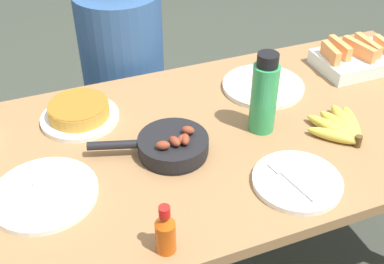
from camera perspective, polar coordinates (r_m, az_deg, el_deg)
The scene contains 11 objects.
dining_table at distance 1.44m, azimuth -0.00°, elevation -3.77°, with size 1.90×0.82×0.72m.
banana_bunch at distance 1.47m, azimuth 17.33°, elevation 0.56°, with size 0.19×0.20×0.04m.
melon_tray at distance 1.81m, azimuth 18.80°, elevation 8.25°, with size 0.27×0.19×0.10m.
skillet at distance 1.32m, azimuth -2.47°, elevation -1.59°, with size 0.32×0.19×0.08m.
frittata_plate_side at distance 1.48m, azimuth -13.21°, elevation 2.24°, with size 0.23×0.23×0.06m.
empty_plate_near_front at distance 1.62m, azimuth 8.43°, elevation 5.40°, with size 0.27×0.27×0.02m.
empty_plate_far_left at distance 1.26m, azimuth -17.08°, elevation -7.02°, with size 0.27×0.27×0.02m.
empty_plate_far_right at distance 1.27m, azimuth 12.33°, elevation -5.73°, with size 0.23×0.23×0.02m.
water_bottle at distance 1.38m, azimuth 8.55°, elevation 4.37°, with size 0.08×0.08×0.25m.
hot_sauce_bottle at distance 1.06m, azimuth -3.17°, elevation -11.70°, with size 0.05×0.05×0.13m.
person_figure at distance 1.98m, azimuth -7.78°, elevation 3.87°, with size 0.35×0.35×1.19m.
Camera 1 is at (-0.40, -1.01, 1.57)m, focal length 45.00 mm.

